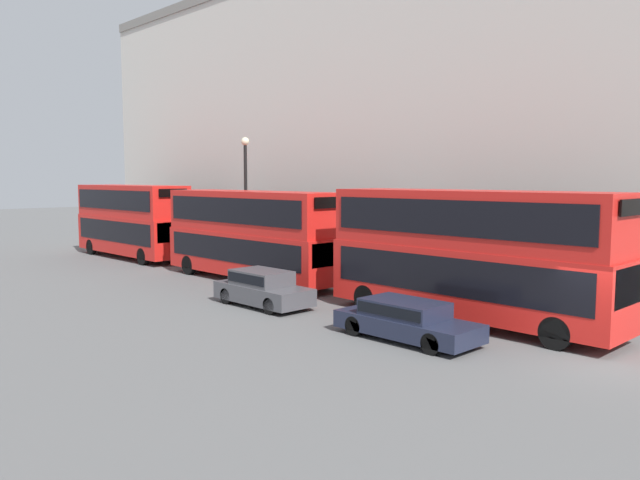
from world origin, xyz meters
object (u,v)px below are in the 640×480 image
object	(u,v)px
bus_second_in_queue	(251,232)
bus_leading	(469,251)
pedestrian	(334,268)
car_dark_sedan	(406,319)
bus_third_in_queue	(132,218)
car_hatchback	(263,287)

from	to	relation	value
bus_second_in_queue	bus_leading	bearing A→B (deg)	-90.00
pedestrian	car_dark_sedan	bearing A→B (deg)	-123.01
bus_third_in_queue	pedestrian	size ratio (longest dim) A/B	6.15
bus_second_in_queue	pedestrian	bearing A→B (deg)	-54.35
bus_leading	car_hatchback	world-z (taller)	bus_leading
car_dark_sedan	car_hatchback	bearing A→B (deg)	90.00
car_dark_sedan	car_hatchback	size ratio (longest dim) A/B	1.10
bus_second_in_queue	car_hatchback	world-z (taller)	bus_second_in_queue
car_hatchback	pedestrian	distance (m)	6.04
bus_leading	bus_third_in_queue	distance (m)	24.47
bus_leading	bus_third_in_queue	bearing A→B (deg)	90.00
pedestrian	bus_third_in_queue	bearing A→B (deg)	98.70
car_dark_sedan	pedestrian	bearing A→B (deg)	56.99
bus_second_in_queue	bus_third_in_queue	distance (m)	12.22
car_hatchback	car_dark_sedan	bearing A→B (deg)	-90.00
bus_third_in_queue	car_hatchback	distance (m)	17.73
bus_third_in_queue	pedestrian	xyz separation A→B (m)	(2.38, -15.54, -1.75)
car_hatchback	bus_third_in_queue	bearing A→B (deg)	78.89
bus_leading	bus_second_in_queue	xyz separation A→B (m)	(-0.00, 12.25, -0.11)
bus_leading	bus_third_in_queue	size ratio (longest dim) A/B	1.05
bus_third_in_queue	pedestrian	bearing A→B (deg)	-81.30
bus_second_in_queue	car_hatchback	size ratio (longest dim) A/B	2.55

